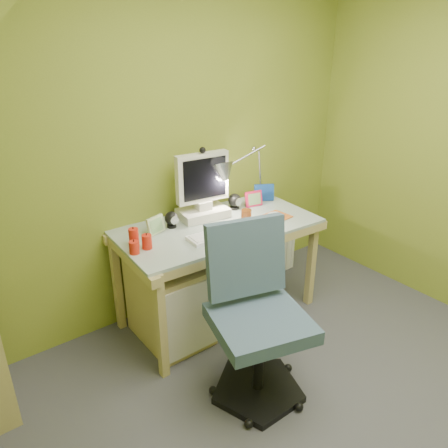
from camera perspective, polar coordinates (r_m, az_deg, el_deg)
floor at (r=2.62m, az=14.81°, el=-24.95°), size 3.20×3.20×0.01m
wall_back at (r=3.03m, az=-6.99°, el=9.75°), size 3.20×0.01×2.40m
slope_ceiling at (r=1.06m, az=-10.80°, el=18.87°), size 1.10×3.20×1.10m
desk at (r=3.13m, az=-0.72°, el=-6.21°), size 1.40×0.76×0.73m
monitor at (r=3.01m, az=-2.84°, el=5.40°), size 0.39×0.26×0.50m
speaker_left at (r=2.93m, az=-6.88°, el=0.56°), size 0.10×0.10×0.11m
speaker_right at (r=3.21m, az=1.41°, el=2.97°), size 0.11×0.11×0.12m
keyboard at (r=2.81m, az=-0.36°, el=-1.23°), size 0.46×0.17×0.02m
mousepad at (r=3.09m, az=6.47°, el=0.84°), size 0.25×0.19×0.01m
mouse at (r=3.08m, az=6.49°, el=1.15°), size 0.14×0.10×0.04m
amber_tumbler at (r=2.99m, az=2.93°, el=1.04°), size 0.07×0.07×0.09m
candle_cluster at (r=2.66m, az=-11.30°, el=-2.07°), size 0.17×0.16×0.12m
photo_frame_red at (r=3.27m, az=3.90°, el=3.31°), size 0.13×0.05×0.11m
photo_frame_blue at (r=3.38m, az=5.26°, el=4.12°), size 0.14×0.10×0.13m
photo_frame_green at (r=2.85m, az=-8.91°, el=-0.13°), size 0.14×0.06×0.12m
desk_lamp at (r=3.25m, az=3.74°, el=8.11°), size 0.62×0.31×0.65m
task_chair at (r=2.41m, az=4.77°, el=-12.32°), size 0.70×0.70×1.02m
radiator at (r=3.81m, az=6.52°, el=-3.68°), size 0.36×0.14×0.36m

